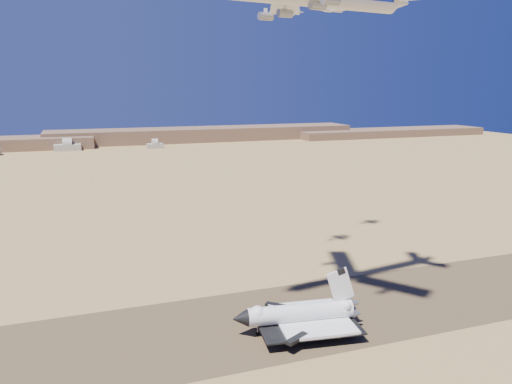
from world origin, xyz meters
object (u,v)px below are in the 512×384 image
object	(u,v)px
crew_a	(339,337)
chase_jet_e	(286,11)
shuttle	(299,315)
chase_jet_f	(330,10)
crew_c	(326,333)
crew_b	(332,336)

from	to	relation	value
crew_a	chase_jet_e	size ratio (longest dim) A/B	0.12
shuttle	chase_jet_f	bearing A→B (deg)	65.55
chase_jet_e	crew_c	bearing A→B (deg)	-118.72
crew_a	shuttle	bearing A→B (deg)	53.67
crew_c	chase_jet_f	bearing A→B (deg)	-74.38
crew_c	chase_jet_f	size ratio (longest dim) A/B	0.12
crew_a	crew_b	world-z (taller)	crew_a
crew_b	crew_c	bearing A→B (deg)	1.20
crew_b	chase_jet_e	bearing A→B (deg)	-37.84
shuttle	crew_a	world-z (taller)	shuttle
crew_a	crew_c	xyz separation A→B (m)	(-2.78, 3.35, 0.00)
shuttle	chase_jet_f	distance (m)	132.63
crew_b	crew_a	bearing A→B (deg)	-159.64
crew_a	crew_c	distance (m)	4.35
shuttle	chase_jet_e	xyz separation A→B (m)	(17.30, 54.16, 96.03)
crew_b	chase_jet_f	distance (m)	137.91
crew_c	chase_jet_f	world-z (taller)	chase_jet_f
shuttle	crew_b	size ratio (longest dim) A/B	21.48
crew_b	crew_c	xyz separation A→B (m)	(-1.07, 1.86, 0.00)
shuttle	crew_a	xyz separation A→B (m)	(9.00, -9.06, -4.27)
shuttle	chase_jet_e	bearing A→B (deg)	79.88
crew_a	crew_b	bearing A→B (deg)	57.82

